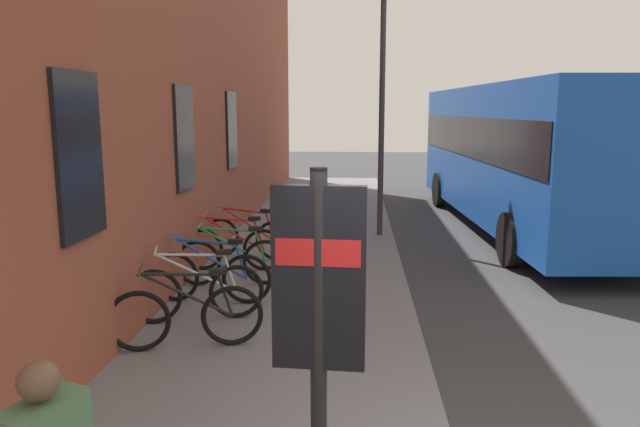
{
  "coord_description": "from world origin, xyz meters",
  "views": [
    {
      "loc": [
        -3.51,
        0.84,
        2.85
      ],
      "look_at": [
        3.52,
        1.27,
        1.6
      ],
      "focal_mm": 33.22,
      "sensor_mm": 36.0,
      "label": 1
    }
  ],
  "objects_px": {
    "bicycle_far_end": "(196,292)",
    "transit_info_sign": "(319,303)",
    "bicycle_end_of_row": "(211,276)",
    "bicycle_by_door": "(187,316)",
    "bicycle_mid_rack": "(248,237)",
    "bicycle_beside_lamp": "(234,248)",
    "street_lamp": "(382,86)",
    "city_bus": "(520,149)",
    "bicycle_nearest_sign": "(232,261)"
  },
  "relations": [
    {
      "from": "bicycle_beside_lamp",
      "to": "transit_info_sign",
      "type": "bearing_deg",
      "value": -163.79
    },
    {
      "from": "bicycle_beside_lamp",
      "to": "transit_info_sign",
      "type": "distance_m",
      "value": 6.75
    },
    {
      "from": "bicycle_by_door",
      "to": "bicycle_beside_lamp",
      "type": "height_order",
      "value": "same"
    },
    {
      "from": "bicycle_nearest_sign",
      "to": "bicycle_beside_lamp",
      "type": "distance_m",
      "value": 0.87
    },
    {
      "from": "bicycle_end_of_row",
      "to": "bicycle_mid_rack",
      "type": "distance_m",
      "value": 2.57
    },
    {
      "from": "bicycle_by_door",
      "to": "bicycle_mid_rack",
      "type": "distance_m",
      "value": 4.21
    },
    {
      "from": "bicycle_far_end",
      "to": "city_bus",
      "type": "xyz_separation_m",
      "value": [
        6.87,
        -5.88,
        1.41
      ]
    },
    {
      "from": "city_bus",
      "to": "bicycle_nearest_sign",
      "type": "bearing_deg",
      "value": 132.52
    },
    {
      "from": "bicycle_end_of_row",
      "to": "bicycle_nearest_sign",
      "type": "height_order",
      "value": "same"
    },
    {
      "from": "bicycle_far_end",
      "to": "bicycle_mid_rack",
      "type": "bearing_deg",
      "value": -1.25
    },
    {
      "from": "bicycle_beside_lamp",
      "to": "street_lamp",
      "type": "relative_size",
      "value": 0.33
    },
    {
      "from": "bicycle_beside_lamp",
      "to": "street_lamp",
      "type": "bearing_deg",
      "value": -40.31
    },
    {
      "from": "bicycle_far_end",
      "to": "bicycle_end_of_row",
      "type": "bearing_deg",
      "value": -0.88
    },
    {
      "from": "street_lamp",
      "to": "transit_info_sign",
      "type": "bearing_deg",
      "value": 175.47
    },
    {
      "from": "city_bus",
      "to": "street_lamp",
      "type": "height_order",
      "value": "street_lamp"
    },
    {
      "from": "bicycle_nearest_sign",
      "to": "bicycle_mid_rack",
      "type": "height_order",
      "value": "same"
    },
    {
      "from": "bicycle_by_door",
      "to": "street_lamp",
      "type": "relative_size",
      "value": 0.32
    },
    {
      "from": "street_lamp",
      "to": "bicycle_far_end",
      "type": "bearing_deg",
      "value": 154.93
    },
    {
      "from": "bicycle_by_door",
      "to": "bicycle_beside_lamp",
      "type": "xyz_separation_m",
      "value": [
        3.35,
        0.15,
        0.0
      ]
    },
    {
      "from": "bicycle_far_end",
      "to": "street_lamp",
      "type": "relative_size",
      "value": 0.32
    },
    {
      "from": "bicycle_end_of_row",
      "to": "bicycle_mid_rack",
      "type": "bearing_deg",
      "value": -1.36
    },
    {
      "from": "bicycle_far_end",
      "to": "bicycle_nearest_sign",
      "type": "xyz_separation_m",
      "value": [
        1.6,
        -0.14,
        0.0
      ]
    },
    {
      "from": "bicycle_nearest_sign",
      "to": "transit_info_sign",
      "type": "distance_m",
      "value": 5.9
    },
    {
      "from": "city_bus",
      "to": "bicycle_beside_lamp",
      "type": "bearing_deg",
      "value": 126.77
    },
    {
      "from": "bicycle_far_end",
      "to": "transit_info_sign",
      "type": "distance_m",
      "value": 4.5
    },
    {
      "from": "bicycle_far_end",
      "to": "bicycle_beside_lamp",
      "type": "bearing_deg",
      "value": 0.46
    },
    {
      "from": "bicycle_end_of_row",
      "to": "city_bus",
      "type": "bearing_deg",
      "value": -43.79
    },
    {
      "from": "city_bus",
      "to": "bicycle_mid_rack",
      "type": "bearing_deg",
      "value": 121.47
    },
    {
      "from": "bicycle_mid_rack",
      "to": "street_lamp",
      "type": "relative_size",
      "value": 0.32
    },
    {
      "from": "street_lamp",
      "to": "city_bus",
      "type": "bearing_deg",
      "value": -67.87
    },
    {
      "from": "bicycle_far_end",
      "to": "bicycle_nearest_sign",
      "type": "height_order",
      "value": "same"
    },
    {
      "from": "bicycle_far_end",
      "to": "bicycle_nearest_sign",
      "type": "relative_size",
      "value": 0.98
    },
    {
      "from": "bicycle_mid_rack",
      "to": "bicycle_nearest_sign",
      "type": "bearing_deg",
      "value": -177.83
    },
    {
      "from": "transit_info_sign",
      "to": "bicycle_by_door",
      "type": "bearing_deg",
      "value": 29.38
    },
    {
      "from": "bicycle_end_of_row",
      "to": "bicycle_nearest_sign",
      "type": "relative_size",
      "value": 1.0
    },
    {
      "from": "bicycle_end_of_row",
      "to": "transit_info_sign",
      "type": "bearing_deg",
      "value": -158.65
    },
    {
      "from": "bicycle_end_of_row",
      "to": "transit_info_sign",
      "type": "distance_m",
      "value": 5.15
    },
    {
      "from": "bicycle_end_of_row",
      "to": "bicycle_by_door",
      "type": "bearing_deg",
      "value": -175.83
    },
    {
      "from": "bicycle_by_door",
      "to": "street_lamp",
      "type": "bearing_deg",
      "value": -20.91
    },
    {
      "from": "bicycle_mid_rack",
      "to": "transit_info_sign",
      "type": "distance_m",
      "value": 7.54
    },
    {
      "from": "bicycle_beside_lamp",
      "to": "bicycle_end_of_row",
      "type": "bearing_deg",
      "value": -178.96
    },
    {
      "from": "bicycle_by_door",
      "to": "city_bus",
      "type": "height_order",
      "value": "city_bus"
    },
    {
      "from": "bicycle_nearest_sign",
      "to": "city_bus",
      "type": "relative_size",
      "value": 0.17
    },
    {
      "from": "bicycle_beside_lamp",
      "to": "city_bus",
      "type": "xyz_separation_m",
      "value": [
        4.41,
        -5.9,
        1.41
      ]
    },
    {
      "from": "bicycle_by_door",
      "to": "bicycle_beside_lamp",
      "type": "relative_size",
      "value": 0.98
    },
    {
      "from": "bicycle_end_of_row",
      "to": "bicycle_beside_lamp",
      "type": "distance_m",
      "value": 1.71
    },
    {
      "from": "bicycle_mid_rack",
      "to": "street_lamp",
      "type": "bearing_deg",
      "value": -48.59
    },
    {
      "from": "bicycle_mid_rack",
      "to": "bicycle_end_of_row",
      "type": "bearing_deg",
      "value": 178.64
    },
    {
      "from": "bicycle_by_door",
      "to": "bicycle_end_of_row",
      "type": "relative_size",
      "value": 0.98
    },
    {
      "from": "bicycle_end_of_row",
      "to": "bicycle_mid_rack",
      "type": "relative_size",
      "value": 1.02
    }
  ]
}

